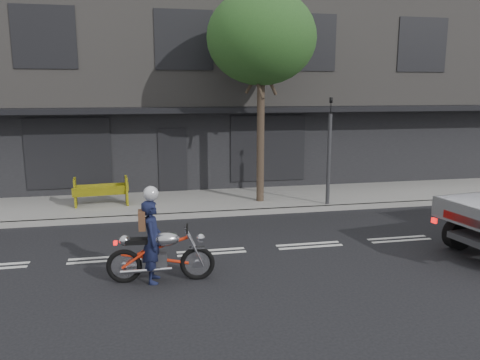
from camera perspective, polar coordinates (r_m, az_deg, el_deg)
name	(u,v)px	position (r m, az deg, el deg)	size (l,w,h in m)	color
ground	(211,252)	(11.05, -3.50, -8.78)	(80.00, 80.00, 0.00)	black
sidewalk	(192,202)	(15.51, -5.92, -2.73)	(32.00, 3.20, 0.15)	gray
kerb	(197,215)	(13.97, -5.28, -4.26)	(32.00, 0.20, 0.15)	gray
building_main	(176,84)	(21.66, -7.86, 11.56)	(26.00, 10.00, 8.00)	slate
street_tree	(261,38)	(15.03, 2.62, 16.85)	(3.40, 3.40, 6.74)	#382B21
traffic_light_pole	(329,157)	(14.91, 10.78, 2.75)	(0.12, 0.12, 3.50)	#2D2D30
motorcycle	(161,254)	(9.42, -9.64, -8.84)	(2.12, 0.62, 1.09)	black
rider	(152,241)	(9.33, -10.62, -7.37)	(0.60, 0.39, 1.65)	#131836
construction_barrier	(100,192)	(15.05, -16.65, -1.45)	(1.66, 0.67, 0.93)	yellow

